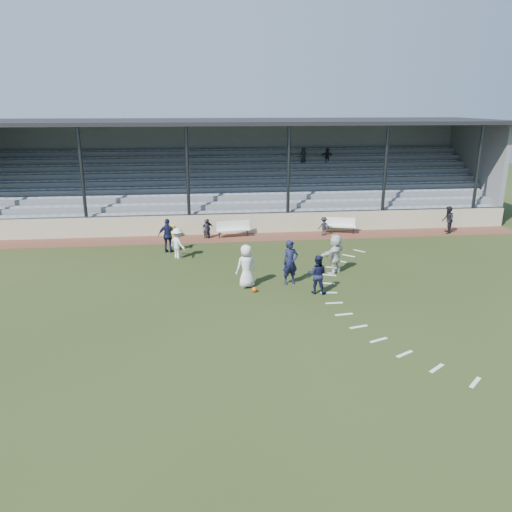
{
  "coord_description": "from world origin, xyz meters",
  "views": [
    {
      "loc": [
        -2.32,
        -17.94,
        7.59
      ],
      "look_at": [
        0.0,
        2.5,
        1.3
      ],
      "focal_mm": 35.0,
      "sensor_mm": 36.0,
      "label": 1
    }
  ],
  "objects_px": {
    "bench_left": "(233,228)",
    "official": "(448,220)",
    "football": "(254,290)",
    "trash_bin": "(172,232)",
    "player_navy_lead": "(290,262)",
    "player_white_lead": "(246,266)",
    "bench_right": "(339,224)"
  },
  "relations": [
    {
      "from": "player_navy_lead",
      "to": "football",
      "type": "bearing_deg",
      "value": -167.36
    },
    {
      "from": "bench_left",
      "to": "bench_right",
      "type": "distance_m",
      "value": 6.47
    },
    {
      "from": "bench_right",
      "to": "football",
      "type": "xyz_separation_m",
      "value": [
        -6.22,
        -9.36,
        -0.47
      ]
    },
    {
      "from": "football",
      "to": "trash_bin",
      "type": "bearing_deg",
      "value": 112.4
    },
    {
      "from": "football",
      "to": "bench_right",
      "type": "bearing_deg",
      "value": 56.4
    },
    {
      "from": "bench_left",
      "to": "football",
      "type": "height_order",
      "value": "bench_left"
    },
    {
      "from": "football",
      "to": "bench_left",
      "type": "bearing_deg",
      "value": 91.56
    },
    {
      "from": "trash_bin",
      "to": "official",
      "type": "xyz_separation_m",
      "value": [
        16.62,
        -0.8,
        0.46
      ]
    },
    {
      "from": "player_white_lead",
      "to": "bench_right",
      "type": "bearing_deg",
      "value": -147.5
    },
    {
      "from": "bench_left",
      "to": "bench_right",
      "type": "height_order",
      "value": "same"
    },
    {
      "from": "bench_right",
      "to": "player_white_lead",
      "type": "xyz_separation_m",
      "value": [
        -6.49,
        -8.69,
        0.36
      ]
    },
    {
      "from": "bench_left",
      "to": "player_white_lead",
      "type": "height_order",
      "value": "player_white_lead"
    },
    {
      "from": "player_white_lead",
      "to": "player_navy_lead",
      "type": "bearing_deg",
      "value": 164.9
    },
    {
      "from": "bench_left",
      "to": "player_white_lead",
      "type": "distance_m",
      "value": 8.49
    },
    {
      "from": "player_white_lead",
      "to": "bench_left",
      "type": "bearing_deg",
      "value": -110.9
    },
    {
      "from": "player_white_lead",
      "to": "official",
      "type": "height_order",
      "value": "player_white_lead"
    },
    {
      "from": "bench_right",
      "to": "player_navy_lead",
      "type": "distance_m",
      "value": 9.65
    },
    {
      "from": "player_navy_lead",
      "to": "player_white_lead",
      "type": "bearing_deg",
      "value": 171.09
    },
    {
      "from": "trash_bin",
      "to": "player_white_lead",
      "type": "xyz_separation_m",
      "value": [
        3.59,
        -8.69,
        0.56
      ]
    },
    {
      "from": "bench_left",
      "to": "official",
      "type": "xyz_separation_m",
      "value": [
        13.02,
        -0.59,
        0.27
      ]
    },
    {
      "from": "football",
      "to": "official",
      "type": "height_order",
      "value": "official"
    },
    {
      "from": "bench_left",
      "to": "player_navy_lead",
      "type": "height_order",
      "value": "player_navy_lead"
    },
    {
      "from": "official",
      "to": "trash_bin",
      "type": "bearing_deg",
      "value": -73.35
    },
    {
      "from": "trash_bin",
      "to": "player_navy_lead",
      "type": "distance_m",
      "value": 10.15
    },
    {
      "from": "bench_left",
      "to": "trash_bin",
      "type": "distance_m",
      "value": 3.62
    },
    {
      "from": "bench_left",
      "to": "official",
      "type": "bearing_deg",
      "value": -11.65
    },
    {
      "from": "bench_left",
      "to": "player_white_lead",
      "type": "relative_size",
      "value": 1.08
    },
    {
      "from": "trash_bin",
      "to": "player_navy_lead",
      "type": "bearing_deg",
      "value": -56.96
    },
    {
      "from": "bench_left",
      "to": "football",
      "type": "relative_size",
      "value": 9.07
    },
    {
      "from": "trash_bin",
      "to": "football",
      "type": "relative_size",
      "value": 3.27
    },
    {
      "from": "bench_left",
      "to": "trash_bin",
      "type": "xyz_separation_m",
      "value": [
        -3.61,
        0.21,
        -0.2
      ]
    },
    {
      "from": "bench_left",
      "to": "official",
      "type": "height_order",
      "value": "official"
    }
  ]
}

